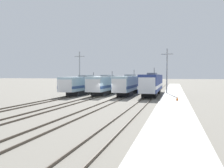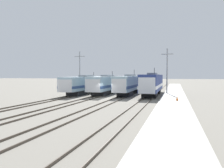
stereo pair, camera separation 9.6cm
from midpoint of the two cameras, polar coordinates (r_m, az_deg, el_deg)
The scene contains 13 objects.
ground_plane at distance 37.02m, azimuth -1.67°, elevation -3.75°, with size 400.00×400.00×0.00m, color slate.
rail_pair_far_left at distance 39.72m, azimuth -11.34°, elevation -3.27°, with size 1.51×120.00×0.15m.
rail_pair_center_left at distance 37.79m, azimuth -5.04°, elevation -3.52°, with size 1.51×120.00×0.15m.
rail_pair_center_right at distance 36.37m, azimuth 1.84°, elevation -3.74°, with size 1.51×120.00×0.15m.
rail_pair_far_right at distance 35.50m, azimuth 9.17°, elevation -3.91°, with size 1.51×120.00×0.15m.
locomotive_far_left at distance 46.80m, azimuth -6.83°, elevation -0.00°, with size 2.99×19.47×4.60m.
locomotive_center_left at distance 45.20m, azimuth -1.36°, elevation -0.04°, with size 3.01×17.06×4.80m.
locomotive_center_right at distance 45.19m, azimuth 4.75°, elevation 0.01°, with size 2.76×19.51×5.13m.
locomotive_far_right at distance 43.22m, azimuth 10.48°, elevation 0.07°, with size 2.98×17.92×5.52m.
catenary_tower_left at distance 49.81m, azimuth -8.37°, elevation 3.49°, with size 2.34×0.25×9.24m.
catenary_tower_right at distance 45.32m, azimuth 14.26°, elevation 3.56°, with size 2.34×0.25×9.24m.
platform at distance 35.23m, azimuth 15.93°, elevation -3.92°, with size 4.00×120.00×0.27m.
traffic_cone at distance 32.77m, azimuth 16.72°, elevation -3.64°, with size 0.34×0.34×0.59m.
Camera 2 is at (11.37, -35.02, 3.91)m, focal length 35.00 mm.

